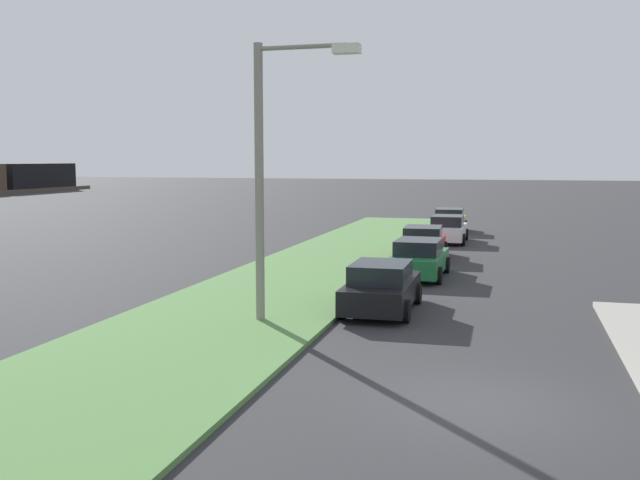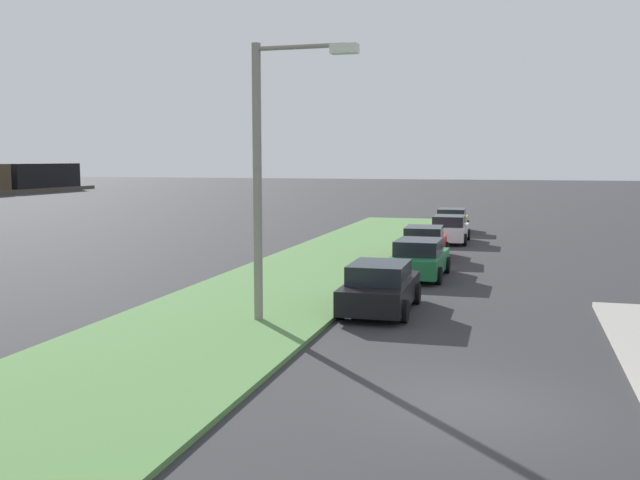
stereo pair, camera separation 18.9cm
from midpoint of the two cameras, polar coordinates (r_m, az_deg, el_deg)
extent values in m
plane|color=#2D2D30|center=(13.71, 12.32, -12.72)|extent=(300.00, 300.00, 0.00)
cube|color=#517F42|center=(24.62, -3.49, -3.89)|extent=(60.00, 6.00, 0.12)
cube|color=black|center=(21.26, 4.67, -4.14)|extent=(4.32, 1.85, 0.70)
cube|color=black|center=(20.96, 4.60, -2.56)|extent=(2.22, 1.62, 0.55)
cylinder|color=black|center=(22.78, 3.01, -4.06)|extent=(0.64, 0.23, 0.64)
cylinder|color=black|center=(22.50, 7.52, -4.24)|extent=(0.64, 0.23, 0.64)
cylinder|color=black|center=(20.19, 1.48, -5.42)|extent=(0.64, 0.23, 0.64)
cylinder|color=black|center=(19.87, 6.57, -5.65)|extent=(0.64, 0.23, 0.64)
cube|color=#1E6B38|center=(27.47, 7.69, -1.78)|extent=(4.33, 1.87, 0.70)
cube|color=black|center=(27.20, 7.65, -0.53)|extent=(2.22, 1.63, 0.55)
cylinder|color=black|center=(28.97, 6.31, -1.84)|extent=(0.64, 0.23, 0.64)
cylinder|color=black|center=(28.73, 9.85, -1.96)|extent=(0.64, 0.23, 0.64)
cylinder|color=black|center=(26.34, 5.32, -2.65)|extent=(0.64, 0.23, 0.64)
cylinder|color=black|center=(26.07, 9.21, -2.80)|extent=(0.64, 0.23, 0.64)
cube|color=red|center=(32.74, 8.04, -0.47)|extent=(4.37, 1.98, 0.70)
cube|color=black|center=(32.47, 8.03, 0.59)|extent=(2.27, 1.69, 0.55)
cylinder|color=black|center=(34.19, 6.72, -0.58)|extent=(0.65, 0.25, 0.64)
cylinder|color=black|center=(34.05, 9.73, -0.66)|extent=(0.65, 0.25, 0.64)
cylinder|color=black|center=(31.52, 6.21, -1.16)|extent=(0.65, 0.25, 0.64)
cylinder|color=black|center=(31.38, 9.47, -1.25)|extent=(0.65, 0.25, 0.64)
cube|color=silver|center=(39.30, 9.99, 0.64)|extent=(4.31, 1.82, 0.70)
cube|color=black|center=(39.04, 9.98, 1.53)|extent=(2.21, 1.61, 0.55)
cylinder|color=black|center=(40.74, 8.88, 0.51)|extent=(0.64, 0.22, 0.64)
cylinder|color=black|center=(40.60, 11.41, 0.44)|extent=(0.64, 0.22, 0.64)
cylinder|color=black|center=(38.07, 8.46, 0.11)|extent=(0.64, 0.22, 0.64)
cylinder|color=black|center=(37.92, 11.16, 0.03)|extent=(0.64, 0.22, 0.64)
cube|color=gold|center=(44.91, 10.14, 1.35)|extent=(4.35, 1.92, 0.70)
cube|color=black|center=(44.66, 10.14, 2.13)|extent=(2.25, 1.66, 0.55)
cylinder|color=black|center=(46.33, 9.12, 1.21)|extent=(0.65, 0.24, 0.64)
cylinder|color=black|center=(46.23, 11.35, 1.16)|extent=(0.65, 0.24, 0.64)
cylinder|color=black|center=(43.65, 8.85, 0.90)|extent=(0.65, 0.24, 0.64)
cylinder|color=black|center=(43.55, 11.22, 0.84)|extent=(0.65, 0.24, 0.64)
cube|color=black|center=(108.77, -21.61, 4.78)|extent=(14.00, 3.00, 3.40)
cylinder|color=gray|center=(19.32, -5.13, 4.29)|extent=(0.24, 0.24, 7.50)
cylinder|color=gray|center=(19.13, -1.77, 15.11)|extent=(0.16, 2.40, 0.12)
cube|color=silver|center=(18.78, 1.84, 14.96)|extent=(0.37, 0.71, 0.24)
camera|label=1|loc=(0.09, -90.20, -0.02)|focal=40.23mm
camera|label=2|loc=(0.09, 89.80, 0.02)|focal=40.23mm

